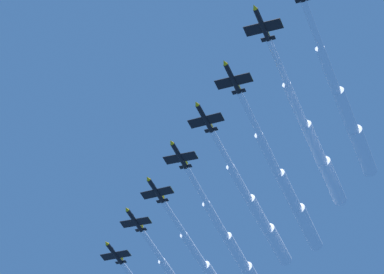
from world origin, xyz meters
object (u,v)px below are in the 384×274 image
Objects in this scene: jet_lead at (347,114)px; jet_port_inner at (316,147)px; jet_starboard_inner at (290,195)px; jet_starboard_mid at (238,255)px; jet_port_mid at (260,216)px.

jet_port_inner reaches higher than jet_lead.
jet_port_inner is at bearing 51.91° from jet_starboard_inner.
jet_port_inner is at bearing 54.94° from jet_starboard_mid.
jet_lead is 1.01× the size of jet_port_mid.
jet_port_mid reaches higher than jet_lead.
jet_port_mid reaches higher than jet_starboard_inner.
jet_lead is at bearing 52.27° from jet_starboard_inner.
jet_lead is 14.98m from jet_port_inner.
jet_lead is 0.97× the size of jet_port_inner.
jet_starboard_inner is 27.78m from jet_starboard_mid.
jet_starboard_mid is at bearing -125.06° from jet_port_inner.
jet_port_inner reaches higher than jet_starboard_mid.
jet_starboard_inner is at bearing 68.32° from jet_port_mid.
jet_starboard_mid is (-33.25, -46.37, 1.80)m from jet_lead.
jet_lead is at bearing 54.36° from jet_starboard_mid.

